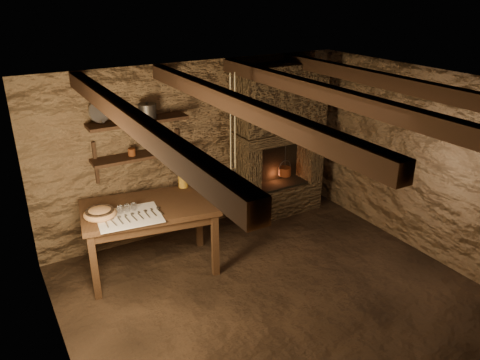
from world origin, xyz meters
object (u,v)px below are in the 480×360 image
red_pot (285,171)px  wooden_bowl (100,214)px  stoneware_jug (183,173)px  work_table (151,236)px  iron_stockpot (147,112)px

red_pot → wooden_bowl: bearing=-169.9°
red_pot → stoneware_jug: bearing=-173.4°
red_pot → work_table: bearing=-168.0°
stoneware_jug → wooden_bowl: stoneware_jug is taller
work_table → wooden_bowl: (-0.58, -0.02, 0.46)m
wooden_bowl → red_pot: (2.91, 0.52, -0.24)m
stoneware_jug → red_pot: 1.81m
work_table → iron_stockpot: size_ratio=7.72×
stoneware_jug → iron_stockpot: iron_stockpot is taller
stoneware_jug → iron_stockpot: 0.89m
work_table → red_pot: bearing=22.1°
work_table → red_pot: (2.33, 0.50, 0.22)m
iron_stockpot → red_pot: size_ratio=0.41×
stoneware_jug → wooden_bowl: 1.21m
stoneware_jug → iron_stockpot: (-0.30, 0.32, 0.77)m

